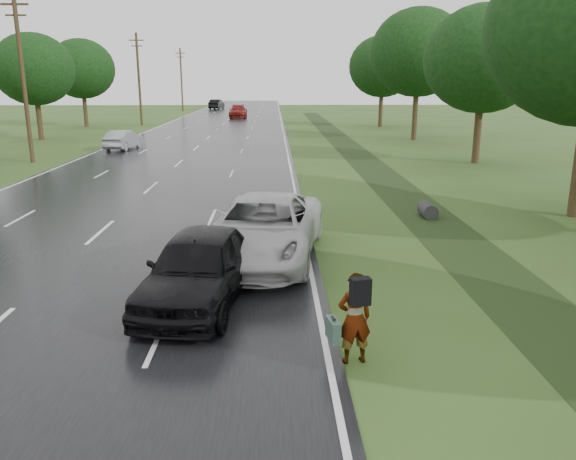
# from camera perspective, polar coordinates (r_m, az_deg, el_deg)

# --- Properties ---
(road) EXTENTS (14.00, 180.00, 0.04)m
(road) POSITION_cam_1_polar(r_m,az_deg,el_deg) (55.70, -7.53, 9.77)
(road) COLOR black
(road) RESTS_ON ground
(edge_stripe_east) EXTENTS (0.12, 180.00, 0.01)m
(edge_stripe_east) POSITION_cam_1_polar(r_m,az_deg,el_deg) (55.40, -0.47, 9.90)
(edge_stripe_east) COLOR silver
(edge_stripe_east) RESTS_ON road
(edge_stripe_west) EXTENTS (0.12, 180.00, 0.01)m
(edge_stripe_west) POSITION_cam_1_polar(r_m,az_deg,el_deg) (56.79, -14.42, 9.56)
(edge_stripe_west) COLOR silver
(edge_stripe_west) RESTS_ON road
(center_line) EXTENTS (0.12, 180.00, 0.01)m
(center_line) POSITION_cam_1_polar(r_m,az_deg,el_deg) (55.69, -7.54, 9.80)
(center_line) COLOR silver
(center_line) RESTS_ON road
(drainage_ditch) EXTENTS (2.20, 120.00, 0.56)m
(drainage_ditch) POSITION_cam_1_polar(r_m,az_deg,el_deg) (29.85, 9.63, 5.32)
(drainage_ditch) COLOR #223313
(drainage_ditch) RESTS_ON ground
(utility_pole_mid) EXTENTS (1.60, 0.26, 10.00)m
(utility_pole_mid) POSITION_cam_1_polar(r_m,az_deg,el_deg) (38.24, -25.34, 13.98)
(utility_pole_mid) COLOR #3A2517
(utility_pole_mid) RESTS_ON ground
(utility_pole_far) EXTENTS (1.60, 0.26, 10.00)m
(utility_pole_far) POSITION_cam_1_polar(r_m,az_deg,el_deg) (66.88, -14.91, 14.70)
(utility_pole_far) COLOR #3A2517
(utility_pole_far) RESTS_ON ground
(utility_pole_distant) EXTENTS (1.60, 0.26, 10.00)m
(utility_pole_distant) POSITION_cam_1_polar(r_m,az_deg,el_deg) (96.35, -10.78, 14.85)
(utility_pole_distant) COLOR #3A2517
(utility_pole_distant) RESTS_ON ground
(tree_east_c) EXTENTS (7.00, 7.00, 9.29)m
(tree_east_c) POSITION_cam_1_polar(r_m,az_deg,el_deg) (36.38, 19.26, 16.07)
(tree_east_c) COLOR #3A2517
(tree_east_c) RESTS_ON ground
(tree_east_d) EXTENTS (8.00, 8.00, 10.76)m
(tree_east_d) POSITION_cam_1_polar(r_m,az_deg,el_deg) (49.70, 13.11, 17.15)
(tree_east_d) COLOR #3A2517
(tree_east_d) RESTS_ON ground
(tree_east_f) EXTENTS (7.20, 7.20, 9.62)m
(tree_east_f) POSITION_cam_1_polar(r_m,az_deg,el_deg) (63.29, 9.58, 16.06)
(tree_east_f) COLOR #3A2517
(tree_east_f) RESTS_ON ground
(tree_west_d) EXTENTS (6.60, 6.60, 8.80)m
(tree_west_d) POSITION_cam_1_polar(r_m,az_deg,el_deg) (53.09, -24.42, 14.64)
(tree_west_d) COLOR #3A2517
(tree_west_d) RESTS_ON ground
(tree_west_f) EXTENTS (7.00, 7.00, 9.29)m
(tree_west_f) POSITION_cam_1_polar(r_m,az_deg,el_deg) (66.46, -20.24, 15.11)
(tree_west_f) COLOR #3A2517
(tree_west_f) RESTS_ON ground
(pedestrian) EXTENTS (0.84, 0.65, 1.70)m
(pedestrian) POSITION_cam_1_polar(r_m,az_deg,el_deg) (10.08, 6.68, -8.78)
(pedestrian) COLOR #A5998C
(pedestrian) RESTS_ON ground
(white_pickup) EXTENTS (3.84, 6.64, 1.74)m
(white_pickup) POSITION_cam_1_polar(r_m,az_deg,el_deg) (15.70, -2.47, 0.15)
(white_pickup) COLOR #BDBDBD
(white_pickup) RESTS_ON road
(dark_sedan) EXTENTS (2.69, 5.13, 1.66)m
(dark_sedan) POSITION_cam_1_polar(r_m,az_deg,el_deg) (12.74, -9.03, -3.75)
(dark_sedan) COLOR black
(dark_sedan) RESTS_ON road
(silver_sedan) EXTENTS (2.03, 4.33, 1.37)m
(silver_sedan) POSITION_cam_1_polar(r_m,az_deg,el_deg) (43.31, -16.39, 8.79)
(silver_sedan) COLOR #93959B
(silver_sedan) RESTS_ON road
(far_car_red) EXTENTS (2.43, 5.81, 1.68)m
(far_car_red) POSITION_cam_1_polar(r_m,az_deg,el_deg) (78.11, -5.09, 11.92)
(far_car_red) COLOR maroon
(far_car_red) RESTS_ON road
(far_car_dark) EXTENTS (2.47, 5.31, 1.68)m
(far_car_dark) POSITION_cam_1_polar(r_m,az_deg,el_deg) (102.10, -7.26, 12.56)
(far_car_dark) COLOR black
(far_car_dark) RESTS_ON road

